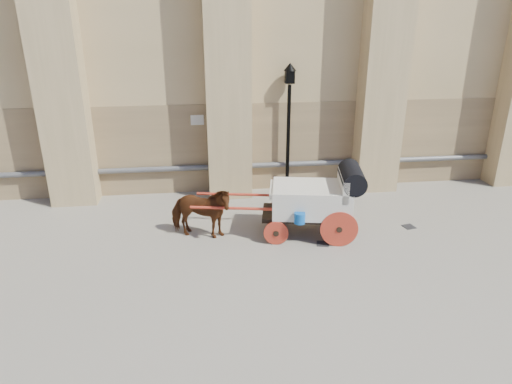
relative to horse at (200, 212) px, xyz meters
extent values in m
plane|color=#6F695C|center=(2.01, -0.52, -0.74)|extent=(90.00, 90.00, 0.00)
cube|color=#997E55|center=(4.01, 3.63, 0.76)|extent=(44.00, 0.35, 3.00)
cylinder|color=#59595B|center=(4.01, 3.36, 0.16)|extent=(42.00, 0.18, 0.18)
cube|color=beige|center=(0.01, 3.45, 1.76)|extent=(0.42, 0.04, 0.32)
imported|color=#572A12|center=(0.00, 0.00, 0.00)|extent=(1.91, 1.27, 1.48)
cube|color=black|center=(2.90, -0.14, -0.14)|extent=(2.57, 1.52, 0.13)
cube|color=beige|center=(3.01, -0.16, 0.30)|extent=(2.29, 1.73, 0.77)
cube|color=beige|center=(3.81, -0.31, 0.73)|extent=(0.41, 1.37, 0.60)
cube|color=beige|center=(2.09, 0.01, 0.57)|extent=(0.60, 1.25, 0.11)
cylinder|color=black|center=(4.03, -0.35, 0.95)|extent=(0.85, 1.46, 0.61)
cylinder|color=red|center=(3.58, -0.96, -0.25)|extent=(0.98, 0.24, 0.98)
cylinder|color=red|center=(3.83, 0.38, -0.25)|extent=(0.98, 0.24, 0.98)
cylinder|color=red|center=(1.97, -0.66, -0.41)|extent=(0.66, 0.18, 0.66)
cylinder|color=red|center=(2.21, 0.68, -0.41)|extent=(0.66, 0.18, 0.66)
cylinder|color=red|center=(1.03, -0.29, 0.19)|extent=(2.60, 0.56, 0.08)
cylinder|color=red|center=(1.21, 0.68, 0.19)|extent=(2.60, 0.56, 0.08)
cylinder|color=#0C55B1|center=(2.54, -0.85, 0.08)|extent=(0.28, 0.28, 0.28)
cylinder|color=black|center=(2.98, 3.18, 1.07)|extent=(0.12, 0.12, 3.62)
cone|color=black|center=(2.98, 3.18, -0.56)|extent=(0.36, 0.36, 0.36)
cube|color=black|center=(2.98, 3.18, 3.12)|extent=(0.28, 0.28, 0.42)
cone|color=black|center=(2.98, 3.18, 3.43)|extent=(0.40, 0.40, 0.24)
cube|color=black|center=(3.21, -0.81, -0.74)|extent=(0.39, 0.39, 0.01)
cube|color=black|center=(5.94, -0.09, -0.74)|extent=(0.38, 0.38, 0.01)
camera|label=1|loc=(0.12, -11.30, 5.00)|focal=32.00mm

